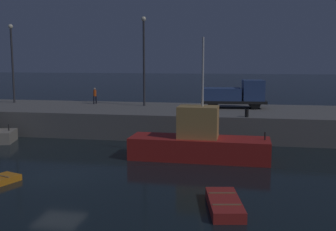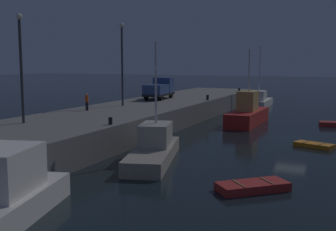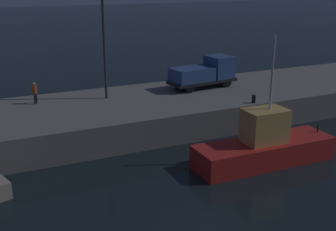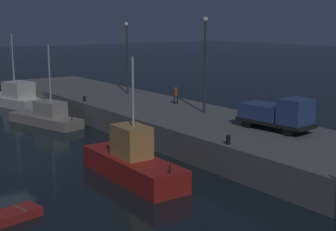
{
  "view_description": "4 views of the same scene",
  "coord_description": "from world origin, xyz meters",
  "px_view_note": "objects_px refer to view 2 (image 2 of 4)",
  "views": [
    {
      "loc": [
        9.78,
        -20.17,
        6.38
      ],
      "look_at": [
        3.6,
        13.83,
        1.59
      ],
      "focal_mm": 43.67,
      "sensor_mm": 36.0,
      "label": 1
    },
    {
      "loc": [
        -35.43,
        -4.42,
        6.37
      ],
      "look_at": [
        -0.45,
        11.01,
        1.49
      ],
      "focal_mm": 44.67,
      "sensor_mm": 36.0,
      "label": 2
    },
    {
      "loc": [
        -8.62,
        -14.49,
        10.89
      ],
      "look_at": [
        4.09,
        12.5,
        1.4
      ],
      "focal_mm": 46.97,
      "sensor_mm": 36.0,
      "label": 3
    },
    {
      "loc": [
        32.16,
        -9.99,
        9.8
      ],
      "look_at": [
        -0.06,
        13.35,
        2.02
      ],
      "focal_mm": 51.48,
      "sensor_mm": 36.0,
      "label": 4
    }
  ],
  "objects_px": {
    "fishing_boat_blue": "(248,114)",
    "fishing_boat_white": "(259,101)",
    "fishing_trawler_red": "(154,148)",
    "lamp_post_west": "(21,59)",
    "dinghy_orange_near": "(253,186)",
    "bollard_west": "(239,90)",
    "utility_truck": "(160,89)",
    "bollard_central": "(110,121)",
    "lamp_post_east": "(122,58)",
    "bollard_east": "(208,97)",
    "dockworker": "(87,101)",
    "dinghy_red_small": "(314,145)"
  },
  "relations": [
    {
      "from": "fishing_boat_white",
      "to": "dinghy_orange_near",
      "type": "relative_size",
      "value": 2.39
    },
    {
      "from": "lamp_post_east",
      "to": "bollard_east",
      "type": "height_order",
      "value": "lamp_post_east"
    },
    {
      "from": "dinghy_orange_near",
      "to": "bollard_west",
      "type": "bearing_deg",
      "value": 15.16
    },
    {
      "from": "bollard_west",
      "to": "bollard_central",
      "type": "xyz_separation_m",
      "value": [
        -36.12,
        -0.01,
        -0.01
      ]
    },
    {
      "from": "dockworker",
      "to": "bollard_east",
      "type": "height_order",
      "value": "dockworker"
    },
    {
      "from": "fishing_trawler_red",
      "to": "dockworker",
      "type": "bearing_deg",
      "value": 54.76
    },
    {
      "from": "lamp_post_east",
      "to": "bollard_west",
      "type": "height_order",
      "value": "lamp_post_east"
    },
    {
      "from": "dinghy_red_small",
      "to": "utility_truck",
      "type": "bearing_deg",
      "value": 57.1
    },
    {
      "from": "lamp_post_west",
      "to": "utility_truck",
      "type": "xyz_separation_m",
      "value": [
        21.82,
        -0.58,
        -3.29
      ]
    },
    {
      "from": "fishing_boat_blue",
      "to": "fishing_boat_white",
      "type": "height_order",
      "value": "fishing_boat_white"
    },
    {
      "from": "fishing_boat_blue",
      "to": "lamp_post_east",
      "type": "height_order",
      "value": "lamp_post_east"
    },
    {
      "from": "dinghy_orange_near",
      "to": "utility_truck",
      "type": "distance_m",
      "value": 29.68
    },
    {
      "from": "dinghy_orange_near",
      "to": "utility_truck",
      "type": "bearing_deg",
      "value": 34.0
    },
    {
      "from": "fishing_trawler_red",
      "to": "dinghy_orange_near",
      "type": "height_order",
      "value": "fishing_trawler_red"
    },
    {
      "from": "lamp_post_east",
      "to": "dockworker",
      "type": "relative_size",
      "value": 5.19
    },
    {
      "from": "lamp_post_west",
      "to": "bollard_central",
      "type": "distance_m",
      "value": 7.65
    },
    {
      "from": "lamp_post_east",
      "to": "bollard_central",
      "type": "xyz_separation_m",
      "value": [
        -11.56,
        -5.68,
        -4.49
      ]
    },
    {
      "from": "fishing_trawler_red",
      "to": "lamp_post_east",
      "type": "relative_size",
      "value": 1.1
    },
    {
      "from": "lamp_post_west",
      "to": "utility_truck",
      "type": "relative_size",
      "value": 1.31
    },
    {
      "from": "fishing_boat_blue",
      "to": "lamp_post_west",
      "type": "bearing_deg",
      "value": 149.51
    },
    {
      "from": "dinghy_red_small",
      "to": "lamp_post_west",
      "type": "xyz_separation_m",
      "value": [
        -9.92,
        18.98,
        6.4
      ]
    },
    {
      "from": "bollard_central",
      "to": "bollard_east",
      "type": "distance_m",
      "value": 20.87
    },
    {
      "from": "lamp_post_east",
      "to": "dockworker",
      "type": "xyz_separation_m",
      "value": [
        -5.1,
        0.76,
        -3.85
      ]
    },
    {
      "from": "utility_truck",
      "to": "bollard_east",
      "type": "relative_size",
      "value": 9.95
    },
    {
      "from": "dinghy_red_small",
      "to": "fishing_trawler_red",
      "type": "bearing_deg",
      "value": 133.69
    },
    {
      "from": "lamp_post_east",
      "to": "utility_truck",
      "type": "distance_m",
      "value": 9.11
    },
    {
      "from": "lamp_post_east",
      "to": "bollard_east",
      "type": "distance_m",
      "value": 11.85
    },
    {
      "from": "fishing_trawler_red",
      "to": "dinghy_red_small",
      "type": "relative_size",
      "value": 2.92
    },
    {
      "from": "fishing_trawler_red",
      "to": "dockworker",
      "type": "height_order",
      "value": "fishing_trawler_red"
    },
    {
      "from": "fishing_boat_white",
      "to": "bollard_east",
      "type": "bearing_deg",
      "value": 168.92
    },
    {
      "from": "dinghy_orange_near",
      "to": "lamp_post_east",
      "type": "bearing_deg",
      "value": 46.07
    },
    {
      "from": "fishing_trawler_red",
      "to": "lamp_post_west",
      "type": "relative_size",
      "value": 1.16
    },
    {
      "from": "bollard_central",
      "to": "bollard_west",
      "type": "bearing_deg",
      "value": 0.01
    },
    {
      "from": "fishing_boat_white",
      "to": "bollard_east",
      "type": "relative_size",
      "value": 14.75
    },
    {
      "from": "dockworker",
      "to": "bollard_west",
      "type": "relative_size",
      "value": 3.0
    },
    {
      "from": "fishing_boat_blue",
      "to": "dinghy_orange_near",
      "type": "height_order",
      "value": "fishing_boat_blue"
    },
    {
      "from": "dinghy_orange_near",
      "to": "lamp_post_east",
      "type": "height_order",
      "value": "lamp_post_east"
    },
    {
      "from": "lamp_post_east",
      "to": "bollard_west",
      "type": "distance_m",
      "value": 25.6
    },
    {
      "from": "dockworker",
      "to": "fishing_trawler_red",
      "type": "bearing_deg",
      "value": -125.24
    },
    {
      "from": "dockworker",
      "to": "lamp_post_east",
      "type": "bearing_deg",
      "value": -8.43
    },
    {
      "from": "utility_truck",
      "to": "bollard_central",
      "type": "bearing_deg",
      "value": -164.58
    },
    {
      "from": "utility_truck",
      "to": "bollard_west",
      "type": "bearing_deg",
      "value": -18.8
    },
    {
      "from": "bollard_central",
      "to": "dockworker",
      "type": "bearing_deg",
      "value": 44.89
    },
    {
      "from": "fishing_boat_blue",
      "to": "dinghy_red_small",
      "type": "distance_m",
      "value": 12.29
    },
    {
      "from": "fishing_trawler_red",
      "to": "dinghy_orange_near",
      "type": "bearing_deg",
      "value": -117.56
    },
    {
      "from": "fishing_boat_blue",
      "to": "dockworker",
      "type": "relative_size",
      "value": 5.67
    },
    {
      "from": "fishing_trawler_red",
      "to": "bollard_central",
      "type": "relative_size",
      "value": 17.56
    },
    {
      "from": "bollard_east",
      "to": "fishing_boat_white",
      "type": "bearing_deg",
      "value": -11.08
    },
    {
      "from": "fishing_boat_white",
      "to": "bollard_east",
      "type": "xyz_separation_m",
      "value": [
        -14.91,
        2.92,
        1.53
      ]
    },
    {
      "from": "lamp_post_east",
      "to": "bollard_central",
      "type": "relative_size",
      "value": 16.02
    }
  ]
}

